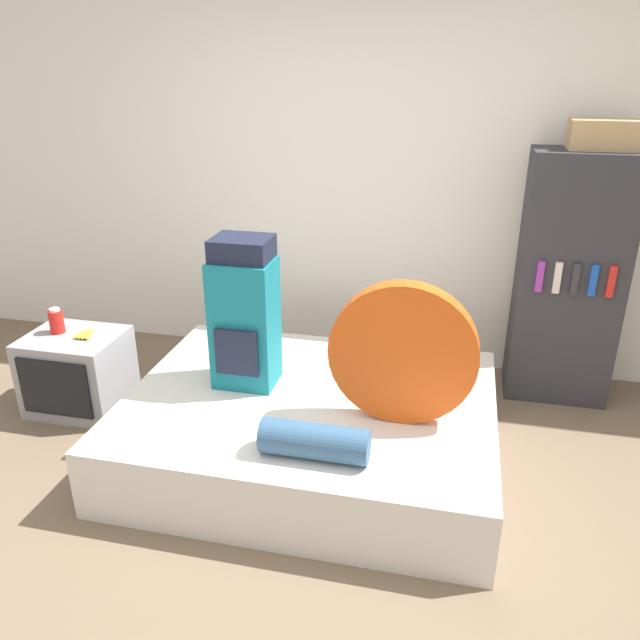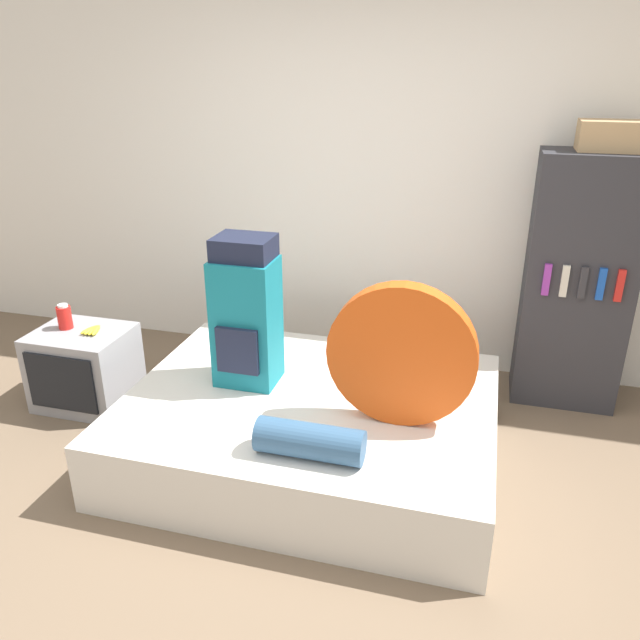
# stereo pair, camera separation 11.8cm
# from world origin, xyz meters

# --- Properties ---
(ground_plane) EXTENTS (16.00, 16.00, 0.00)m
(ground_plane) POSITION_xyz_m (0.00, 0.00, 0.00)
(ground_plane) COLOR brown
(wall_back) EXTENTS (8.00, 0.05, 2.60)m
(wall_back) POSITION_xyz_m (0.00, 2.07, 1.30)
(wall_back) COLOR white
(wall_back) RESTS_ON ground_plane
(bed) EXTENTS (1.95, 1.54, 0.37)m
(bed) POSITION_xyz_m (-0.04, 0.73, 0.19)
(bed) COLOR silver
(bed) RESTS_ON ground_plane
(backpack) EXTENTS (0.33, 0.30, 0.83)m
(backpack) POSITION_xyz_m (-0.43, 0.81, 0.78)
(backpack) COLOR #14707F
(backpack) RESTS_ON bed
(tent_bag) EXTENTS (0.72, 0.10, 0.72)m
(tent_bag) POSITION_xyz_m (0.45, 0.62, 0.73)
(tent_bag) COLOR #D14C14
(tent_bag) RESTS_ON bed
(sleeping_roll) EXTENTS (0.50, 0.17, 0.17)m
(sleeping_roll) POSITION_xyz_m (0.11, 0.20, 0.46)
(sleeping_roll) COLOR #33567A
(sleeping_roll) RESTS_ON bed
(television) EXTENTS (0.57, 0.48, 0.49)m
(television) POSITION_xyz_m (-1.58, 0.90, 0.25)
(television) COLOR #939399
(television) RESTS_ON ground_plane
(canister) EXTENTS (0.09, 0.09, 0.16)m
(canister) POSITION_xyz_m (-1.69, 0.93, 0.57)
(canister) COLOR red
(canister) RESTS_ON television
(banana_bunch) EXTENTS (0.11, 0.15, 0.03)m
(banana_bunch) POSITION_xyz_m (-1.49, 0.92, 0.51)
(banana_bunch) COLOR yellow
(banana_bunch) RESTS_ON television
(bookshelf) EXTENTS (0.62, 0.39, 1.57)m
(bookshelf) POSITION_xyz_m (1.35, 1.79, 0.78)
(bookshelf) COLOR #2D2D33
(bookshelf) RESTS_ON ground_plane
(cardboard_box) EXTENTS (0.43, 0.22, 0.17)m
(cardboard_box) POSITION_xyz_m (1.43, 1.81, 1.65)
(cardboard_box) COLOR tan
(cardboard_box) RESTS_ON bookshelf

